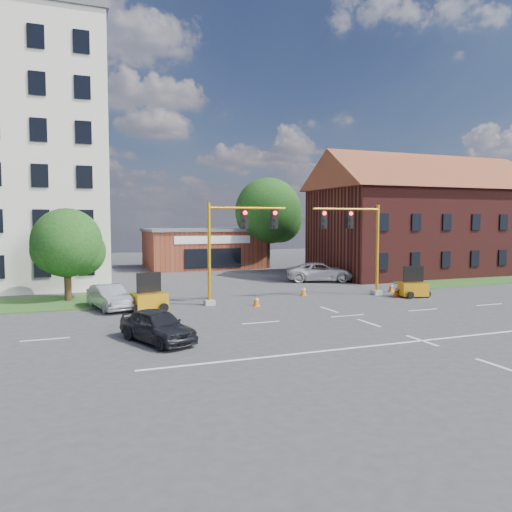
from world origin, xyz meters
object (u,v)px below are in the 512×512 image
object	(u,v)px
signal_mast_east	(357,238)
sedan_dark	(157,326)
trailer_west	(149,300)
pickup_white	(321,272)
trailer_east	(413,288)
signal_mast_west	(235,240)

from	to	relation	value
signal_mast_east	sedan_dark	bearing A→B (deg)	-151.16
trailer_west	pickup_white	size ratio (longest dim) A/B	0.37
signal_mast_east	trailer_east	xyz separation A→B (m)	(3.29, -1.79, -3.30)
signal_mast_east	pickup_white	distance (m)	8.95
pickup_white	sedan_dark	distance (m)	23.36
trailer_east	pickup_white	world-z (taller)	trailer_east
pickup_white	signal_mast_west	bearing A→B (deg)	146.97
trailer_west	sedan_dark	bearing A→B (deg)	-110.17
signal_mast_west	pickup_white	xyz separation A→B (m)	(10.39, 8.21, -3.13)
signal_mast_east	sedan_dark	distance (m)	17.34
trailer_east	sedan_dark	bearing A→B (deg)	-144.88
trailer_west	sedan_dark	distance (m)	7.56
signal_mast_west	sedan_dark	bearing A→B (deg)	-127.09
signal_mast_east	trailer_west	bearing A→B (deg)	-177.12
signal_mast_west	signal_mast_east	world-z (taller)	same
trailer_west	sedan_dark	size ratio (longest dim) A/B	0.51
signal_mast_west	trailer_east	xyz separation A→B (m)	(12.00, -1.79, -3.30)
signal_mast_east	trailer_east	distance (m)	4.99
trailer_west	sedan_dark	xyz separation A→B (m)	(-0.84, -7.51, 0.05)
signal_mast_west	pickup_white	bearing A→B (deg)	38.31
trailer_east	sedan_dark	size ratio (longest dim) A/B	0.48
trailer_west	trailer_east	distance (m)	17.41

